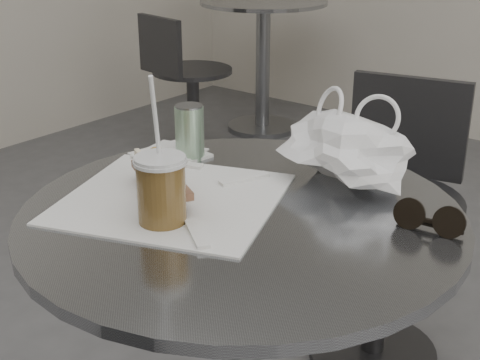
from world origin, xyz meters
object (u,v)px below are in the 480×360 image
Objects in this scene: sunglasses at (429,220)px; cafe_table at (241,344)px; drink_can at (190,132)px; chair_far at (385,241)px; bg_chair at (186,98)px; bg_table at (263,50)px; iced_coffee at (161,189)px; banh_mi at (162,176)px.

cafe_table is at bearing -164.27° from sunglasses.
cafe_table is 0.43m from drink_can.
chair_far is 1.05× the size of bg_chair.
sunglasses is (1.88, -2.08, 0.29)m from bg_table.
bg_chair is at bearing 135.71° from cafe_table.
cafe_table is 2.21m from bg_chair.
drink_can is (-0.17, 0.25, -0.00)m from iced_coffee.
iced_coffee is 2.22× the size of drink_can.
iced_coffee is 0.31m from drink_can.
drink_can reaches higher than sunglasses.
chair_far is 3.15× the size of iced_coffee.
banh_mi reaches higher than sunglasses.
chair_far is 3.15× the size of banh_mi.
banh_mi is (-0.07, -0.79, 0.43)m from chair_far.
iced_coffee is at bearing -17.21° from banh_mi.
bg_table is 2.50m from drink_can.
chair_far reaches higher than bg_table.
banh_mi is at bearing -38.16° from bg_chair.
chair_far is (-0.08, 0.74, -0.11)m from cafe_table.
bg_chair is (0.02, -0.66, -0.13)m from bg_table.
cafe_table is 0.35m from banh_mi.
chair_far is at bearing 113.48° from banh_mi.
drink_can is at bearing -56.67° from bg_table.
sunglasses is (0.28, 0.12, 0.29)m from cafe_table.
sunglasses reaches higher than bg_table.
cafe_table and bg_table have the same top height.
sunglasses is at bearing -1.01° from drink_can.
iced_coffee reaches higher than cafe_table.
sunglasses reaches higher than cafe_table.
sunglasses is (0.43, 0.17, -0.02)m from banh_mi.
chair_far is at bearing -18.26° from bg_chair.
iced_coffee is at bearing -153.26° from sunglasses.
bg_chair is 6.65× the size of drink_can.
banh_mi is at bearing 73.17° from chair_far.
drink_can is at bearing -36.77° from bg_chair.
drink_can reaches higher than banh_mi.
bg_table is 6.37× the size of sunglasses.
cafe_table is at bearing 83.90° from chair_far.
iced_coffee is (0.01, -0.86, 0.45)m from chair_far.
bg_table is 0.94× the size of chair_far.
iced_coffee is at bearing -55.79° from drink_can.
drink_can is (1.36, -2.07, 0.33)m from bg_table.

